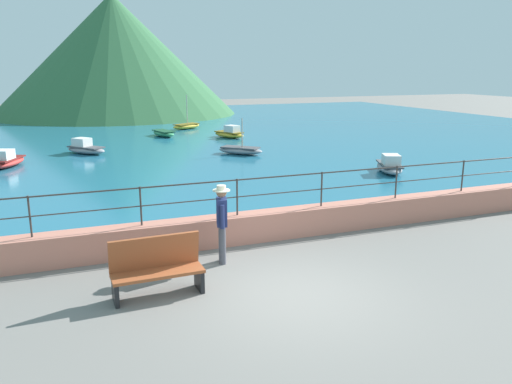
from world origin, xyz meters
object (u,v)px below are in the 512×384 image
(boat_2, at_px, (164,133))
(boat_5, at_px, (240,150))
(boat_6, at_px, (390,166))
(person_walking, at_px, (222,220))
(boat_0, at_px, (85,148))
(boat_3, at_px, (230,133))
(boat_4, at_px, (186,126))
(boat_1, at_px, (7,161))
(bench_main, at_px, (157,267))

(boat_2, distance_m, boat_5, 8.38)
(boat_6, bearing_deg, boat_2, 113.64)
(boat_5, bearing_deg, person_walking, -111.05)
(boat_0, xyz_separation_m, boat_3, (8.53, 3.07, 0.00))
(boat_0, bearing_deg, boat_4, 49.98)
(boat_1, relative_size, boat_3, 1.00)
(boat_0, bearing_deg, bench_main, -88.77)
(boat_2, bearing_deg, bench_main, -101.41)
(bench_main, relative_size, boat_1, 0.69)
(boat_0, distance_m, boat_5, 7.69)
(boat_1, height_order, boat_4, boat_4)
(bench_main, xyz_separation_m, boat_0, (-0.37, 17.30, -0.23))
(boat_1, relative_size, boat_4, 1.01)
(person_walking, height_order, boat_0, person_walking)
(bench_main, relative_size, boat_2, 0.70)
(boat_1, xyz_separation_m, boat_6, (14.59, -6.93, 0.00))
(boat_4, distance_m, boat_5, 11.46)
(bench_main, xyz_separation_m, boat_2, (4.53, 22.45, -0.30))
(bench_main, xyz_separation_m, boat_1, (-3.70, 14.86, -0.23))
(bench_main, height_order, boat_0, bench_main)
(boat_1, xyz_separation_m, boat_2, (8.23, 7.59, -0.07))
(bench_main, distance_m, boat_4, 26.70)
(boat_2, xyz_separation_m, boat_3, (3.63, -2.08, 0.07))
(person_walking, distance_m, boat_4, 25.26)
(boat_0, relative_size, boat_6, 0.94)
(bench_main, bearing_deg, boat_2, 78.59)
(boat_3, relative_size, boat_5, 1.08)
(boat_0, bearing_deg, boat_5, -22.44)
(boat_3, height_order, boat_5, boat_5)
(boat_4, bearing_deg, bench_main, -104.73)
(person_walking, height_order, boat_3, person_walking)
(person_walking, relative_size, boat_1, 0.71)
(person_walking, height_order, boat_6, person_walking)
(bench_main, relative_size, person_walking, 0.98)
(boat_6, bearing_deg, person_walking, -143.61)
(bench_main, distance_m, boat_2, 22.91)
(person_walking, xyz_separation_m, boat_0, (-2.00, 16.19, -0.65))
(boat_4, bearing_deg, boat_2, -123.83)
(bench_main, distance_m, boat_6, 13.47)
(boat_6, bearing_deg, boat_4, 102.89)
(boat_0, relative_size, boat_5, 1.03)
(boat_3, bearing_deg, boat_0, -160.21)
(boat_1, distance_m, boat_2, 11.20)
(bench_main, distance_m, boat_0, 17.30)
(boat_2, xyz_separation_m, boat_4, (2.26, 3.37, 0.01))
(bench_main, bearing_deg, boat_1, 103.99)
(person_walking, relative_size, boat_6, 0.71)
(boat_3, relative_size, boat_6, 1.00)
(boat_5, bearing_deg, boat_0, 157.56)
(boat_3, distance_m, boat_6, 12.73)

